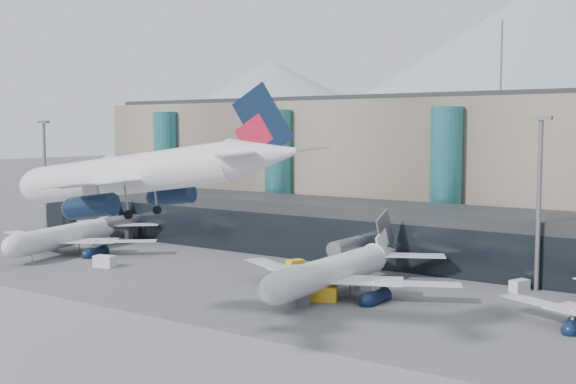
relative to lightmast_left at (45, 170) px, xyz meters
The scene contains 18 objects.
ground 92.91m from the lightmast_left, 29.36° to the right, with size 900.00×900.00×0.00m, color #515154.
runway_strip 101.03m from the lightmast_left, 36.87° to the right, with size 400.00×40.00×0.04m, color slate.
runway_markings 101.03m from the lightmast_left, 36.87° to the right, with size 128.00×1.00×0.02m.
concourse 81.54m from the lightmast_left, ahead, with size 170.00×27.00×10.00m.
terminal_main 71.07m from the lightmast_left, 39.29° to the left, with size 130.00×30.00×31.00m.
teal_towers 71.19m from the lightmast_left, 24.05° to the left, with size 116.40×19.40×46.00m.
lightmast_left is the anchor object (origin of this frame).
lightmast_mid 110.04m from the lightmast_left, ahead, with size 3.00×1.20×25.60m.
hero_jet 100.61m from the lightmast_left, 30.43° to the right, with size 35.82×35.58×11.59m.
jet_parked_left 30.61m from the lightmast_left, 25.60° to the right, with size 36.41×37.46×12.04m.
jet_parked_mid 88.32m from the lightmast_left, ahead, with size 38.10×36.71×12.26m.
veh_a 50.32m from the lightmast_left, 25.62° to the right, with size 3.58×2.01×2.01m, color silver.
veh_b 73.19m from the lightmast_left, ahead, with size 2.84×1.75×1.64m, color gold.
veh_c 90.08m from the lightmast_left, 15.70° to the right, with size 3.93×2.07×2.18m, color #48484D.
veh_d 108.99m from the lightmast_left, ahead, with size 2.98×1.60×1.71m, color silver.
veh_f 17.54m from the lightmast_left, 57.43° to the right, with size 2.91×1.54×1.62m, color #48484D.
veh_g 90.53m from the lightmast_left, ahead, with size 2.07×1.21×1.21m, color silver.
veh_h 91.03m from the lightmast_left, 13.09° to the right, with size 3.69×1.94×2.04m, color gold.
Camera 1 is at (59.33, -58.69, 23.69)m, focal length 45.00 mm.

